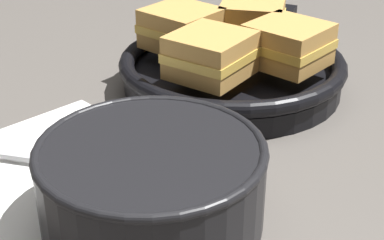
# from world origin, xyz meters

# --- Properties ---
(ground_plane) EXTENTS (4.00, 4.00, 0.00)m
(ground_plane) POSITION_xyz_m (0.00, 0.00, 0.00)
(ground_plane) COLOR #56514C
(napkin) EXTENTS (0.23, 0.21, 0.00)m
(napkin) POSITION_xyz_m (-0.01, -0.07, 0.00)
(napkin) COLOR white
(napkin) RESTS_ON ground_plane
(soup_bowl) EXTENTS (0.18, 0.18, 0.07)m
(soup_bowl) POSITION_xyz_m (0.10, -0.05, 0.04)
(soup_bowl) COLOR black
(soup_bowl) RESTS_ON ground_plane
(spoon) EXTENTS (0.14, 0.11, 0.01)m
(spoon) POSITION_xyz_m (0.03, -0.04, 0.01)
(spoon) COLOR #B7B7BC
(spoon) RESTS_ON napkin
(skillet) EXTENTS (0.26, 0.35, 0.04)m
(skillet) POSITION_xyz_m (-0.05, 0.17, 0.02)
(skillet) COLOR black
(skillet) RESTS_ON ground_plane
(sandwich_near_left) EXTENTS (0.09, 0.09, 0.05)m
(sandwich_near_left) POSITION_xyz_m (-0.11, 0.14, 0.07)
(sandwich_near_left) COLOR #C18E47
(sandwich_near_left) RESTS_ON skillet
(sandwich_near_right) EXTENTS (0.10, 0.10, 0.05)m
(sandwich_near_right) POSITION_xyz_m (-0.02, 0.11, 0.07)
(sandwich_near_right) COLOR #C18E47
(sandwich_near_right) RESTS_ON skillet
(sandwich_far_left) EXTENTS (0.09, 0.09, 0.05)m
(sandwich_far_left) POSITION_xyz_m (0.01, 0.20, 0.07)
(sandwich_far_left) COLOR #C18E47
(sandwich_far_left) RESTS_ON skillet
(sandwich_far_right) EXTENTS (0.11, 0.11, 0.05)m
(sandwich_far_right) POSITION_xyz_m (-0.08, 0.23, 0.07)
(sandwich_far_right) COLOR #C18E47
(sandwich_far_right) RESTS_ON skillet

